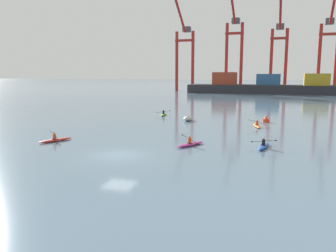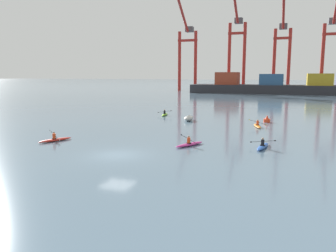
{
  "view_description": "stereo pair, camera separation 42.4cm",
  "coord_description": "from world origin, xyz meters",
  "px_view_note": "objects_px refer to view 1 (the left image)",
  "views": [
    {
      "loc": [
        12.45,
        -23.53,
        6.44
      ],
      "look_at": [
        -0.05,
        12.22,
        0.6
      ],
      "focal_mm": 35.81,
      "sensor_mm": 36.0,
      "label": 1
    },
    {
      "loc": [
        12.85,
        -23.38,
        6.44
      ],
      "look_at": [
        -0.05,
        12.22,
        0.6
      ],
      "focal_mm": 35.81,
      "sensor_mm": 36.0,
      "label": 2
    }
  ],
  "objects_px": {
    "container_barge": "(268,86)",
    "gantry_crane_east": "(329,45)",
    "gantry_crane_east_mid": "(279,47)",
    "channel_buoy": "(266,120)",
    "kayak_magenta": "(190,144)",
    "kayak_red": "(55,140)",
    "gantry_crane_west_mid": "(234,46)",
    "gantry_crane_west": "(185,50)",
    "kayak_orange": "(257,125)",
    "kayak_blue": "(264,146)",
    "kayak_lime": "(164,114)",
    "capsized_dinghy": "(188,118)"
  },
  "relations": [
    {
      "from": "gantry_crane_west_mid",
      "to": "kayak_lime",
      "type": "distance_m",
      "value": 80.41
    },
    {
      "from": "capsized_dinghy",
      "to": "kayak_red",
      "type": "xyz_separation_m",
      "value": [
        -8.09,
        -18.54,
        -0.18
      ]
    },
    {
      "from": "gantry_crane_east",
      "to": "kayak_red",
      "type": "bearing_deg",
      "value": -108.44
    },
    {
      "from": "gantry_crane_west_mid",
      "to": "capsized_dinghy",
      "type": "xyz_separation_m",
      "value": [
        6.1,
        -83.25,
        -16.61
      ]
    },
    {
      "from": "gantry_crane_west",
      "to": "kayak_orange",
      "type": "relative_size",
      "value": 9.48
    },
    {
      "from": "gantry_crane_west",
      "to": "channel_buoy",
      "type": "relative_size",
      "value": 32.58
    },
    {
      "from": "channel_buoy",
      "to": "kayak_red",
      "type": "height_order",
      "value": "kayak_red"
    },
    {
      "from": "gantry_crane_east",
      "to": "kayak_red",
      "type": "distance_m",
      "value": 108.9
    },
    {
      "from": "kayak_blue",
      "to": "kayak_red",
      "type": "relative_size",
      "value": 1.03
    },
    {
      "from": "channel_buoy",
      "to": "kayak_blue",
      "type": "xyz_separation_m",
      "value": [
        0.71,
        -16.86,
        -0.19
      ]
    },
    {
      "from": "gantry_crane_west",
      "to": "kayak_red",
      "type": "height_order",
      "value": "gantry_crane_west"
    },
    {
      "from": "container_barge",
      "to": "gantry_crane_west",
      "type": "xyz_separation_m",
      "value": [
        -31.76,
        6.6,
        13.38
      ]
    },
    {
      "from": "gantry_crane_east",
      "to": "channel_buoy",
      "type": "relative_size",
      "value": 34.73
    },
    {
      "from": "gantry_crane_east_mid",
      "to": "kayak_red",
      "type": "bearing_deg",
      "value": -99.58
    },
    {
      "from": "container_barge",
      "to": "kayak_lime",
      "type": "bearing_deg",
      "value": -99.95
    },
    {
      "from": "gantry_crane_west",
      "to": "gantry_crane_east",
      "type": "height_order",
      "value": "gantry_crane_east"
    },
    {
      "from": "gantry_crane_east_mid",
      "to": "gantry_crane_east",
      "type": "relative_size",
      "value": 1.03
    },
    {
      "from": "kayak_magenta",
      "to": "gantry_crane_east_mid",
      "type": "bearing_deg",
      "value": 87.27
    },
    {
      "from": "gantry_crane_east_mid",
      "to": "gantry_crane_east",
      "type": "xyz_separation_m",
      "value": [
        16.22,
        -3.6,
        0.0
      ]
    },
    {
      "from": "container_barge",
      "to": "gantry_crane_east",
      "type": "relative_size",
      "value": 1.57
    },
    {
      "from": "container_barge",
      "to": "kayak_magenta",
      "type": "relative_size",
      "value": 16.54
    },
    {
      "from": "kayak_orange",
      "to": "capsized_dinghy",
      "type": "bearing_deg",
      "value": 164.72
    },
    {
      "from": "kayak_blue",
      "to": "kayak_orange",
      "type": "bearing_deg",
      "value": 97.24
    },
    {
      "from": "channel_buoy",
      "to": "kayak_magenta",
      "type": "distance_m",
      "value": 19.05
    },
    {
      "from": "channel_buoy",
      "to": "kayak_blue",
      "type": "relative_size",
      "value": 0.29
    },
    {
      "from": "gantry_crane_east",
      "to": "capsized_dinghy",
      "type": "distance_m",
      "value": 89.01
    },
    {
      "from": "gantry_crane_west",
      "to": "kayak_blue",
      "type": "distance_m",
      "value": 104.04
    },
    {
      "from": "channel_buoy",
      "to": "gantry_crane_east",
      "type": "bearing_deg",
      "value": 79.25
    },
    {
      "from": "gantry_crane_west",
      "to": "kayak_orange",
      "type": "distance_m",
      "value": 92.29
    },
    {
      "from": "kayak_orange",
      "to": "channel_buoy",
      "type": "bearing_deg",
      "value": 79.87
    },
    {
      "from": "channel_buoy",
      "to": "kayak_magenta",
      "type": "relative_size",
      "value": 0.3
    },
    {
      "from": "gantry_crane_east",
      "to": "kayak_lime",
      "type": "height_order",
      "value": "gantry_crane_east"
    },
    {
      "from": "gantry_crane_east",
      "to": "kayak_orange",
      "type": "relative_size",
      "value": 10.11
    },
    {
      "from": "kayak_blue",
      "to": "gantry_crane_east",
      "type": "bearing_deg",
      "value": 81.46
    },
    {
      "from": "kayak_red",
      "to": "kayak_magenta",
      "type": "bearing_deg",
      "value": 10.55
    },
    {
      "from": "container_barge",
      "to": "kayak_blue",
      "type": "height_order",
      "value": "container_barge"
    },
    {
      "from": "kayak_blue",
      "to": "kayak_lime",
      "type": "bearing_deg",
      "value": 130.37
    },
    {
      "from": "kayak_red",
      "to": "container_barge",
      "type": "bearing_deg",
      "value": 80.83
    },
    {
      "from": "gantry_crane_east_mid",
      "to": "capsized_dinghy",
      "type": "relative_size",
      "value": 13.64
    },
    {
      "from": "container_barge",
      "to": "gantry_crane_west_mid",
      "type": "distance_m",
      "value": 21.25
    },
    {
      "from": "container_barge",
      "to": "gantry_crane_east_mid",
      "type": "height_order",
      "value": "gantry_crane_east_mid"
    },
    {
      "from": "kayak_magenta",
      "to": "kayak_red",
      "type": "distance_m",
      "value": 13.14
    },
    {
      "from": "container_barge",
      "to": "gantry_crane_east",
      "type": "xyz_separation_m",
      "value": [
        18.96,
        8.65,
        14.0
      ]
    },
    {
      "from": "gantry_crane_east_mid",
      "to": "kayak_magenta",
      "type": "relative_size",
      "value": 10.9
    },
    {
      "from": "gantry_crane_east_mid",
      "to": "kayak_blue",
      "type": "relative_size",
      "value": 10.38
    },
    {
      "from": "capsized_dinghy",
      "to": "gantry_crane_west",
      "type": "bearing_deg",
      "value": 106.88
    },
    {
      "from": "channel_buoy",
      "to": "gantry_crane_east_mid",
      "type": "bearing_deg",
      "value": 90.49
    },
    {
      "from": "container_barge",
      "to": "kayak_red",
      "type": "bearing_deg",
      "value": -99.17
    },
    {
      "from": "gantry_crane_east",
      "to": "capsized_dinghy",
      "type": "height_order",
      "value": "gantry_crane_east"
    },
    {
      "from": "kayak_orange",
      "to": "kayak_red",
      "type": "relative_size",
      "value": 1.03
    }
  ]
}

